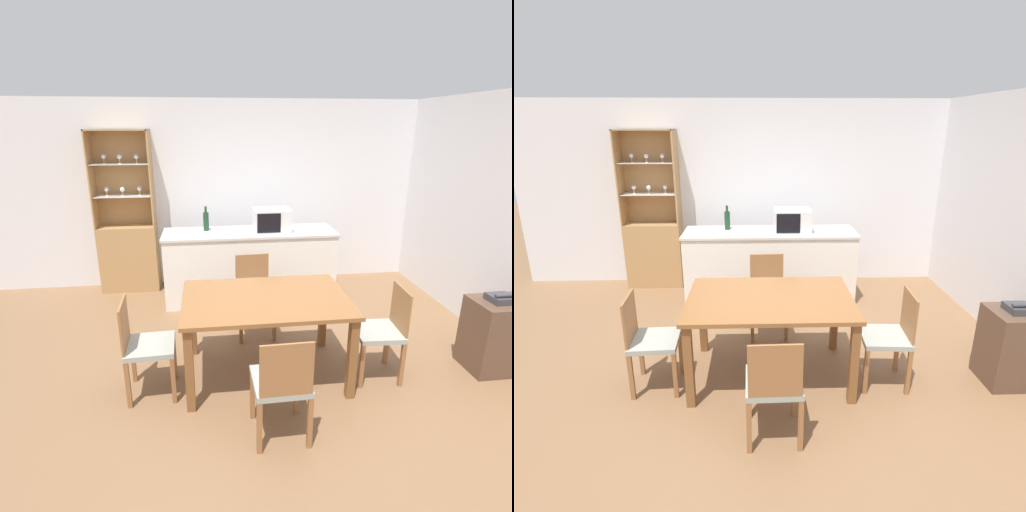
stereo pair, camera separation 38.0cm
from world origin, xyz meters
The scene contains 13 objects.
ground_plane centered at (0.00, 0.00, 0.00)m, with size 18.00×18.00×0.00m, color brown.
wall_back centered at (0.00, 2.63, 1.27)m, with size 6.80×0.06×2.55m.
kitchen_counter centered at (0.11, 1.90, 0.46)m, with size 2.19×0.63×0.92m.
display_cabinet centered at (-1.50, 2.44, 0.63)m, with size 0.77×0.33×2.16m.
dining_table centered at (0.06, 0.17, 0.67)m, with size 1.45×0.98×0.77m.
dining_chair_side_left_near centered at (-0.97, 0.03, 0.45)m, with size 0.42×0.42×0.86m.
dining_chair_side_right_near centered at (1.10, 0.03, 0.45)m, with size 0.42×0.42×0.86m.
dining_chair_head_near centered at (0.06, -0.62, 0.45)m, with size 0.41×0.41×0.86m.
dining_chair_head_far centered at (0.06, 0.97, 0.45)m, with size 0.42×0.42×0.86m.
microwave centered at (0.40, 1.90, 1.06)m, with size 0.46×0.36×0.28m.
wine_bottle centered at (-0.43, 2.01, 1.05)m, with size 0.07×0.07×0.31m.
side_cabinet centered at (2.26, 0.00, 0.35)m, with size 0.59×0.40×0.69m.
telephone centered at (2.19, -0.01, 0.72)m, with size 0.21×0.19×0.09m.
Camera 2 is at (-0.04, -3.03, 2.21)m, focal length 28.00 mm.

